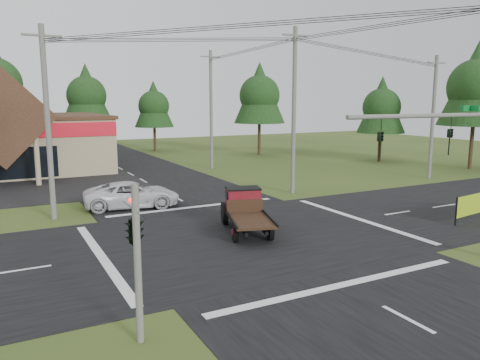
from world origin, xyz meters
TOP-DOWN VIEW (x-y plane):
  - ground at (0.00, 0.00)m, footprint 120.00×120.00m
  - road_ns at (0.00, 0.00)m, footprint 12.00×120.00m
  - road_ew at (0.00, 0.00)m, footprint 120.00×12.00m
  - traffic_signal_mast at (5.82, -7.50)m, footprint 8.12×0.24m
  - traffic_signal_corner at (-7.50, -7.32)m, footprint 0.53×2.48m
  - utility_pole_nw at (-8.00, 8.00)m, footprint 2.00×0.30m
  - utility_pole_ne at (8.00, 8.00)m, footprint 2.00×0.30m
  - utility_pole_far at (22.00, 8.00)m, footprint 2.00×0.30m
  - utility_pole_n at (8.00, 22.00)m, footprint 2.00×0.30m
  - tree_row_d at (0.00, 42.00)m, footprint 6.16×6.16m
  - tree_row_e at (8.00, 40.00)m, footprint 5.04×5.04m
  - tree_side_ne at (18.00, 30.00)m, footprint 6.16×6.16m
  - tree_side_e_near at (26.00, 18.00)m, footprint 5.04×5.04m
  - tree_side_e_far at (30.00, 10.00)m, footprint 6.72×6.72m
  - antique_flatbed_truck at (0.24, 0.59)m, footprint 3.44×5.49m
  - roadside_banner at (12.80, -3.14)m, footprint 4.56×0.77m
  - white_pickup at (-3.36, 8.82)m, footprint 6.15×3.65m

SIDE VIEW (x-z plane):
  - ground at x=0.00m, z-range 0.00..0.00m
  - road_ns at x=0.00m, z-range 0.00..0.02m
  - road_ew at x=0.00m, z-range 0.00..0.02m
  - roadside_banner at x=12.80m, z-range 0.00..1.57m
  - white_pickup at x=-3.36m, z-range 0.00..1.60m
  - antique_flatbed_truck at x=0.24m, z-range 0.00..2.15m
  - traffic_signal_corner at x=-7.50m, z-range 1.32..5.72m
  - traffic_signal_mast at x=5.82m, z-range 0.93..7.93m
  - utility_pole_far at x=22.00m, z-range 0.14..10.34m
  - utility_pole_nw at x=-8.00m, z-range 0.14..10.64m
  - utility_pole_n at x=8.00m, z-range 0.14..11.34m
  - utility_pole_ne at x=8.00m, z-range 0.14..11.64m
  - tree_row_e at x=8.00m, z-range 1.49..10.58m
  - tree_side_e_near at x=26.00m, z-range 1.49..10.58m
  - tree_row_d at x=0.00m, z-range 1.82..12.93m
  - tree_side_ne at x=18.00m, z-range 1.82..12.93m
  - tree_side_e_far at x=30.00m, z-range 1.99..14.11m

